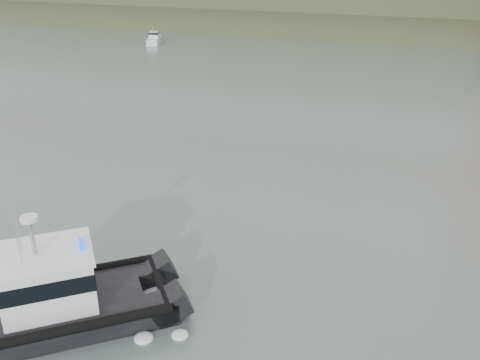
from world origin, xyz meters
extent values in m
plane|color=#576762|center=(0.00, 0.00, 0.00)|extent=(400.00, 400.00, 0.00)
cube|color=#3F4C2B|center=(0.00, 92.00, 0.00)|extent=(500.00, 44.72, 16.25)
cube|color=black|center=(-7.12, -2.37, 0.42)|extent=(9.30, 7.91, 1.19)
cube|color=black|center=(-5.42, -4.45, 0.42)|extent=(9.30, 7.91, 1.19)
cube|color=black|center=(-6.66, -3.72, 0.90)|extent=(9.84, 9.05, 0.25)
cube|color=white|center=(-5.89, -3.09, 2.16)|extent=(4.66, 4.57, 2.29)
cube|color=black|center=(-5.89, -3.09, 2.57)|extent=(4.74, 4.66, 0.75)
cube|color=white|center=(-5.89, -3.09, 3.38)|extent=(4.94, 4.85, 0.16)
cylinder|color=#93949B|center=(-6.12, -3.28, 4.20)|extent=(0.16, 0.16, 1.79)
cylinder|color=white|center=(-6.12, -3.28, 5.04)|extent=(0.70, 0.70, 0.18)
cube|color=white|center=(-34.35, 59.65, 0.43)|extent=(3.37, 5.45, 1.03)
cube|color=white|center=(-34.50, 60.06, 1.29)|extent=(2.00, 2.41, 1.03)
cube|color=black|center=(-34.50, 60.06, 1.64)|extent=(2.05, 2.47, 0.30)
cylinder|color=#93949B|center=(-34.35, 59.65, 2.24)|extent=(0.07, 0.07, 1.03)
camera|label=1|loc=(7.66, -17.74, 14.78)|focal=40.00mm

